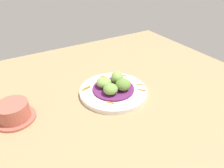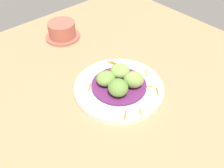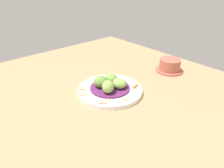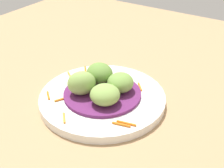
{
  "view_description": "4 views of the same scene",
  "coord_description": "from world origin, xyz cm",
  "px_view_note": "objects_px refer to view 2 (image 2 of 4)",
  "views": [
    {
      "loc": [
        -34.8,
        -48.58,
        45.52
      ],
      "look_at": [
        -2.79,
        5.53,
        5.14
      ],
      "focal_mm": 32.65,
      "sensor_mm": 36.0,
      "label": 1
    },
    {
      "loc": [
        32.37,
        -29.9,
        50.14
      ],
      "look_at": [
        -4.09,
        2.52,
        4.69
      ],
      "focal_mm": 39.43,
      "sensor_mm": 36.0,
      "label": 2
    },
    {
      "loc": [
        41.54,
        56.29,
        42.77
      ],
      "look_at": [
        -4.72,
        3.38,
        4.67
      ],
      "focal_mm": 33.2,
      "sensor_mm": 36.0,
      "label": 3
    },
    {
      "loc": [
        -31.72,
        44.76,
        37.06
      ],
      "look_at": [
        -4.85,
        3.44,
        6.41
      ],
      "focal_mm": 49.01,
      "sensor_mm": 36.0,
      "label": 4
    }
  ],
  "objects_px": {
    "guac_scoop_center": "(120,71)",
    "guac_scoop_right": "(106,78)",
    "main_plate": "(119,88)",
    "terracotta_bowl": "(62,31)",
    "guac_scoop_back": "(118,88)",
    "guac_scoop_left": "(132,79)"
  },
  "relations": [
    {
      "from": "main_plate",
      "to": "guac_scoop_back",
      "type": "xyz_separation_m",
      "value": [
        0.02,
        -0.03,
        0.04
      ]
    },
    {
      "from": "guac_scoop_center",
      "to": "guac_scoop_right",
      "type": "height_order",
      "value": "guac_scoop_right"
    },
    {
      "from": "guac_scoop_back",
      "to": "guac_scoop_right",
      "type": "bearing_deg",
      "value": 177.86
    },
    {
      "from": "main_plate",
      "to": "terracotta_bowl",
      "type": "distance_m",
      "value": 0.34
    },
    {
      "from": "guac_scoop_back",
      "to": "main_plate",
      "type": "bearing_deg",
      "value": 132.86
    },
    {
      "from": "main_plate",
      "to": "terracotta_bowl",
      "type": "relative_size",
      "value": 2.03
    },
    {
      "from": "main_plate",
      "to": "guac_scoop_center",
      "type": "xyz_separation_m",
      "value": [
        -0.02,
        0.03,
        0.03
      ]
    },
    {
      "from": "guac_scoop_center",
      "to": "guac_scoop_right",
      "type": "relative_size",
      "value": 1.06
    },
    {
      "from": "main_plate",
      "to": "guac_scoop_right",
      "type": "relative_size",
      "value": 4.73
    },
    {
      "from": "guac_scoop_left",
      "to": "guac_scoop_center",
      "type": "xyz_separation_m",
      "value": [
        -0.05,
        0.0,
        -0.01
      ]
    },
    {
      "from": "main_plate",
      "to": "guac_scoop_center",
      "type": "relative_size",
      "value": 4.47
    },
    {
      "from": "main_plate",
      "to": "guac_scoop_center",
      "type": "height_order",
      "value": "guac_scoop_center"
    },
    {
      "from": "guac_scoop_left",
      "to": "guac_scoop_back",
      "type": "relative_size",
      "value": 1.0
    },
    {
      "from": "main_plate",
      "to": "guac_scoop_right",
      "type": "xyz_separation_m",
      "value": [
        -0.03,
        -0.02,
        0.03
      ]
    },
    {
      "from": "guac_scoop_left",
      "to": "guac_scoop_back",
      "type": "xyz_separation_m",
      "value": [
        -0.0,
        -0.05,
        -0.0
      ]
    },
    {
      "from": "guac_scoop_center",
      "to": "guac_scoop_back",
      "type": "xyz_separation_m",
      "value": [
        0.05,
        -0.05,
        0.0
      ]
    },
    {
      "from": "guac_scoop_center",
      "to": "main_plate",
      "type": "bearing_deg",
      "value": -47.14
    },
    {
      "from": "guac_scoop_back",
      "to": "terracotta_bowl",
      "type": "height_order",
      "value": "guac_scoop_back"
    },
    {
      "from": "terracotta_bowl",
      "to": "guac_scoop_back",
      "type": "bearing_deg",
      "value": -9.69
    },
    {
      "from": "guac_scoop_left",
      "to": "guac_scoop_right",
      "type": "height_order",
      "value": "guac_scoop_left"
    },
    {
      "from": "guac_scoop_right",
      "to": "main_plate",
      "type": "bearing_deg",
      "value": 42.86
    },
    {
      "from": "guac_scoop_center",
      "to": "guac_scoop_left",
      "type": "bearing_deg",
      "value": -2.14
    }
  ]
}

